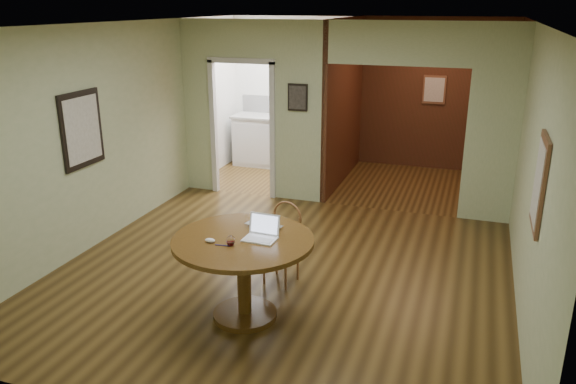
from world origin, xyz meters
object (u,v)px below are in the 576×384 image
(dining_table, at_px, (244,259))
(chair, at_px, (283,238))
(open_laptop, at_px, (262,232))
(closed_laptop, at_px, (261,228))

(dining_table, height_order, chair, chair)
(chair, xyz_separation_m, open_laptop, (0.06, -0.78, 0.39))
(open_laptop, xyz_separation_m, closed_laptop, (-0.09, 0.19, -0.05))
(dining_table, height_order, closed_laptop, closed_laptop)
(open_laptop, bearing_deg, chair, 96.99)
(dining_table, relative_size, closed_laptop, 3.62)
(chair, relative_size, closed_laptop, 2.44)
(chair, xyz_separation_m, closed_laptop, (-0.03, -0.59, 0.35))
(dining_table, xyz_separation_m, chair, (0.10, 0.86, -0.12))
(open_laptop, bearing_deg, closed_laptop, 117.69)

